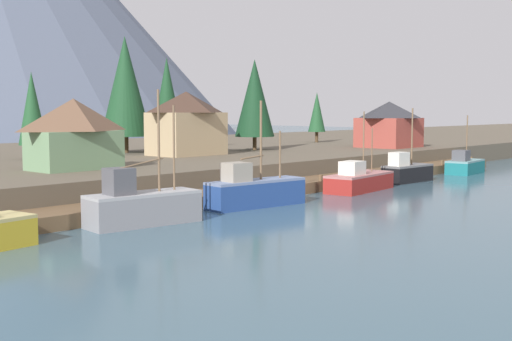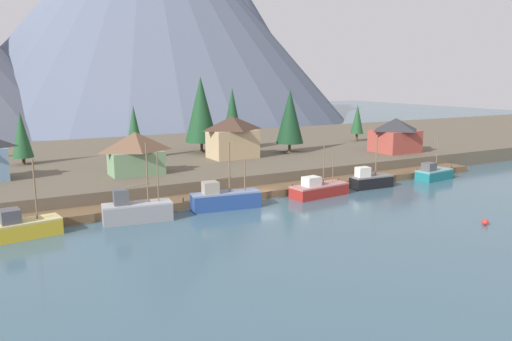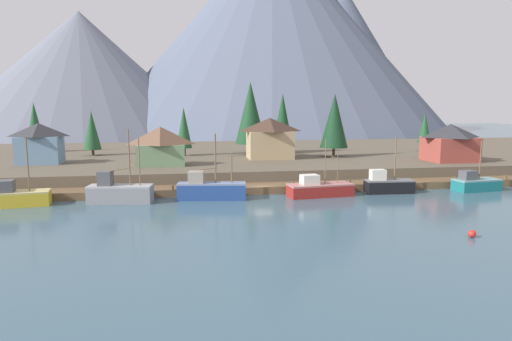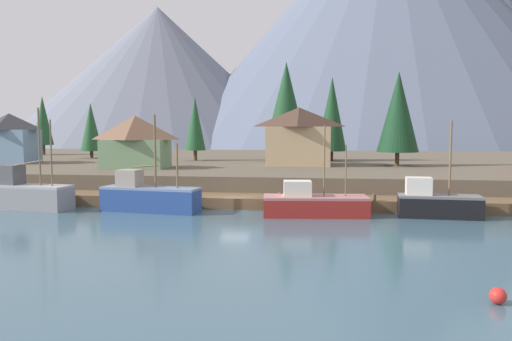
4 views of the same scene
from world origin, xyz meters
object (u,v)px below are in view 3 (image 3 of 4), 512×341
object	(u,v)px
house_green	(161,146)
conifer_back_left	(35,123)
fishing_boat_grey	(119,192)
fishing_boat_blue	(210,189)
conifer_mid_right	(334,121)
fishing_boat_yellow	(18,197)
conifer_centre	(425,128)
conifer_near_left	(184,128)
conifer_back_right	(283,120)
fishing_boat_black	(388,185)
conifer_near_right	(250,113)
fishing_boat_teal	(475,184)
house_tan	(270,138)
conifer_mid_left	(92,130)
fishing_boat_red	(319,189)
house_blue	(39,143)
channel_buoy	(472,234)
house_red	(450,142)

from	to	relation	value
house_green	conifer_back_left	size ratio (longest dim) A/B	0.77
fishing_boat_grey	conifer_back_left	distance (m)	45.50
fishing_boat_blue	conifer_mid_right	size ratio (longest dim) A/B	0.77
fishing_boat_yellow	conifer_centre	distance (m)	74.11
conifer_near_left	conifer_back_right	xyz separation A→B (m)	(19.06, 1.33, 1.29)
fishing_boat_black	house_green	size ratio (longest dim) A/B	1.02
fishing_boat_black	conifer_back_right	xyz separation A→B (m)	(-8.08, 29.33, 7.89)
fishing_boat_yellow	fishing_boat_black	world-z (taller)	fishing_boat_yellow
conifer_near_right	conifer_mid_right	size ratio (longest dim) A/B	1.20
fishing_boat_blue	conifer_back_left	size ratio (longest dim) A/B	0.88
fishing_boat_yellow	fishing_boat_teal	size ratio (longest dim) A/B	1.15
fishing_boat_teal	house_tan	bearing A→B (deg)	132.75
fishing_boat_blue	conifer_back_right	world-z (taller)	conifer_back_right
fishing_boat_teal	conifer_near_left	world-z (taller)	conifer_near_left
conifer_near_left	fishing_boat_blue	bearing A→B (deg)	-83.77
fishing_boat_blue	conifer_mid_right	distance (m)	33.34
conifer_mid_left	conifer_centre	bearing A→B (deg)	-2.54
fishing_boat_red	house_blue	size ratio (longest dim) A/B	1.28
fishing_boat_teal	fishing_boat_blue	bearing A→B (deg)	173.22
fishing_boat_blue	conifer_mid_right	xyz separation A→B (m)	(23.83, 21.97, 7.81)
house_blue	conifer_back_right	world-z (taller)	conifer_back_right
conifer_back_left	conifer_centre	distance (m)	78.60
fishing_boat_grey	conifer_back_left	xyz separation A→B (m)	(-21.34, 39.57, 6.99)
house_tan	conifer_centre	size ratio (longest dim) A/B	1.03
conifer_mid_left	conifer_mid_right	xyz separation A→B (m)	(43.89, -9.49, 1.85)
fishing_boat_blue	conifer_mid_right	bearing A→B (deg)	50.29
fishing_boat_yellow	channel_buoy	distance (m)	49.20
conifer_near_left	channel_buoy	distance (m)	55.35
house_tan	conifer_mid_left	bearing A→B (deg)	162.49
conifer_near_right	conifer_back_right	distance (m)	6.48
fishing_boat_teal	house_tan	xyz separation A→B (m)	(-25.06, 21.49, 5.16)
conifer_mid_right	channel_buoy	distance (m)	43.23
house_red	house_green	xyz separation A→B (m)	(-47.75, 1.89, -0.08)
fishing_boat_red	fishing_boat_teal	xyz separation A→B (m)	(22.74, 0.20, 0.01)
house_red	conifer_near_right	distance (m)	35.91
fishing_boat_blue	conifer_mid_left	xyz separation A→B (m)	(-20.06, 31.46, 5.96)
fishing_boat_teal	conifer_centre	world-z (taller)	conifer_centre
fishing_boat_black	house_red	distance (m)	21.60
fishing_boat_teal	conifer_centre	size ratio (longest dim) A/B	0.89
fishing_boat_black	conifer_near_left	distance (m)	39.55
conifer_near_right	conifer_back_left	world-z (taller)	conifer_near_right
fishing_boat_teal	conifer_near_right	xyz separation A→B (m)	(-27.27, 29.76, 9.38)
house_red	fishing_boat_red	bearing A→B (deg)	-153.88
house_green	conifer_mid_left	xyz separation A→B (m)	(-13.35, 16.69, 1.63)
fishing_boat_grey	conifer_mid_left	size ratio (longest dim) A/B	1.07
house_tan	conifer_near_right	size ratio (longest dim) A/B	0.59
conifer_back_left	fishing_boat_teal	bearing A→B (deg)	-29.69
house_green	house_tan	bearing A→B (deg)	19.62
house_red	conifer_mid_left	size ratio (longest dim) A/B	0.92
conifer_near_left	conifer_near_right	distance (m)	13.06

